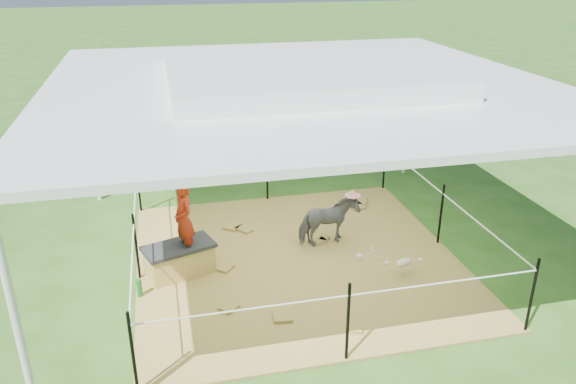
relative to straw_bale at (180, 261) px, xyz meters
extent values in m
plane|color=#2D5919|center=(1.69, 0.02, -0.23)|extent=(90.00, 90.00, 0.00)
cube|color=brown|center=(1.69, 0.02, -0.21)|extent=(4.60, 4.60, 0.03)
cylinder|color=silver|center=(-1.31, 3.02, 1.07)|extent=(0.07, 0.07, 2.60)
cylinder|color=silver|center=(4.69, 3.02, 1.07)|extent=(0.07, 0.07, 2.60)
cylinder|color=silver|center=(-1.31, -2.98, 1.07)|extent=(0.07, 0.07, 2.60)
cube|color=white|center=(1.69, 0.02, 2.41)|extent=(6.30, 6.30, 0.08)
cube|color=white|center=(1.69, 0.02, 2.56)|extent=(3.30, 3.30, 0.22)
cylinder|color=black|center=(-0.56, 2.27, 0.27)|extent=(0.04, 0.04, 1.00)
cylinder|color=black|center=(1.69, 2.27, 0.27)|extent=(0.04, 0.04, 1.00)
cylinder|color=black|center=(3.94, 2.27, 0.27)|extent=(0.04, 0.04, 1.00)
cylinder|color=black|center=(-0.56, 0.02, 0.27)|extent=(0.04, 0.04, 1.00)
cylinder|color=black|center=(3.94, 0.02, 0.27)|extent=(0.04, 0.04, 1.00)
cylinder|color=black|center=(-0.56, -2.23, 0.27)|extent=(0.04, 0.04, 1.00)
cylinder|color=black|center=(1.69, -2.23, 0.27)|extent=(0.04, 0.04, 1.00)
cylinder|color=black|center=(3.94, -2.23, 0.27)|extent=(0.04, 0.04, 1.00)
cylinder|color=white|center=(1.69, 2.27, 0.62)|extent=(4.50, 0.02, 0.02)
cylinder|color=white|center=(1.69, -2.23, 0.62)|extent=(4.50, 0.02, 0.02)
cylinder|color=white|center=(3.94, 0.02, 0.62)|extent=(0.02, 4.50, 0.02)
cylinder|color=white|center=(-0.56, 0.02, 0.62)|extent=(0.02, 4.50, 0.02)
cube|color=#B39641|center=(0.00, 0.00, 0.00)|extent=(0.99, 0.71, 0.40)
cube|color=black|center=(0.00, 0.00, 0.22)|extent=(1.06, 0.78, 0.05)
imported|color=#A72210|center=(0.10, 0.00, 0.73)|extent=(0.37, 0.45, 1.07)
cylinder|color=#176924|center=(-0.55, -0.45, -0.07)|extent=(0.09, 0.09, 0.25)
imported|color=#4D4D52|center=(2.26, 0.36, 0.19)|extent=(0.98, 0.60, 0.77)
cylinder|color=pink|center=(2.26, 0.36, 0.62)|extent=(0.24, 0.24, 0.11)
cylinder|color=blue|center=(5.38, 5.97, 0.19)|extent=(0.60, 0.60, 0.84)
cube|color=#532E1C|center=(3.38, 8.74, 0.10)|extent=(1.86, 1.56, 0.66)
cube|color=#53301C|center=(6.86, 9.42, 0.19)|extent=(2.22, 1.78, 0.83)
imported|color=#357EC6|center=(3.43, 7.97, 0.34)|extent=(0.67, 0.60, 1.13)
camera|label=1|loc=(-0.07, -6.96, 3.95)|focal=35.00mm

